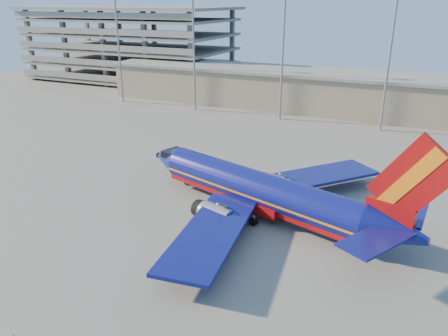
{
  "coord_description": "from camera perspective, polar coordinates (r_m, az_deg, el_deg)",
  "views": [
    {
      "loc": [
        21.61,
        -39.42,
        23.25
      ],
      "look_at": [
        0.7,
        5.89,
        4.0
      ],
      "focal_mm": 35.0,
      "sensor_mm": 36.0,
      "label": 1
    }
  ],
  "objects": [
    {
      "name": "ground",
      "position": [
        50.61,
        -3.54,
        -6.3
      ],
      "size": [
        220.0,
        220.0,
        0.0
      ],
      "primitive_type": "plane",
      "color": "slate",
      "rests_on": "ground"
    },
    {
      "name": "terminal_building",
      "position": [
        99.92,
        17.87,
        9.17
      ],
      "size": [
        122.0,
        16.0,
        8.5
      ],
      "color": "gray",
      "rests_on": "ground"
    },
    {
      "name": "parking_garage",
      "position": [
        141.42,
        -12.05,
        15.98
      ],
      "size": [
        62.0,
        32.0,
        21.4
      ],
      "color": "slate",
      "rests_on": "ground"
    },
    {
      "name": "light_mast_row",
      "position": [
        87.21,
        14.36,
        16.73
      ],
      "size": [
        101.6,
        1.6,
        28.65
      ],
      "color": "gray",
      "rests_on": "ground"
    },
    {
      "name": "aircraft_main",
      "position": [
        49.98,
        5.33,
        -3.17
      ],
      "size": [
        37.46,
        35.48,
        13.04
      ],
      "rotation": [
        0.0,
        0.0,
        -0.29
      ],
      "color": "navy",
      "rests_on": "ground"
    }
  ]
}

